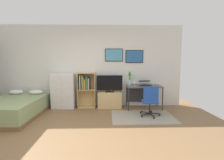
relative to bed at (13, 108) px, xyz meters
The scene contains 14 objects.
ground_plane 2.46m from the bed, 33.51° to the right, with size 7.20×7.20×0.00m, color brown.
wall_back_with_posters 2.57m from the bed, 27.65° to the left, with size 6.12×0.09×2.70m.
area_rug 3.59m from the bed, ahead, with size 1.70×1.20×0.01m, color #9E937F.
bed is the anchor object (origin of this frame).
dresser 1.47m from the bed, 34.04° to the left, with size 0.72×0.46×1.12m.
bookshelf 2.13m from the bed, 24.52° to the left, with size 0.57×0.30×1.15m.
tv_stand 2.81m from the bed, 16.95° to the left, with size 0.77×0.41×0.53m.
television 2.85m from the bed, 16.51° to the left, with size 0.83×0.16×0.54m.
desk 3.88m from the bed, 11.66° to the left, with size 1.10×0.63×0.74m.
office_chair 3.79m from the bed, ahead, with size 0.57×0.58×0.86m.
laptop 3.96m from the bed, 11.55° to the left, with size 0.38×0.41×0.16m.
computer_mouse 4.17m from the bed, ahead, with size 0.06×0.10×0.03m, color silver.
bamboo_vase 3.53m from the bed, 14.78° to the left, with size 0.10×0.11×0.44m.
wine_glass 3.57m from the bed, ahead, with size 0.07×0.07×0.18m.
Camera 1 is at (0.56, -3.30, 1.56)m, focal length 27.26 mm.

